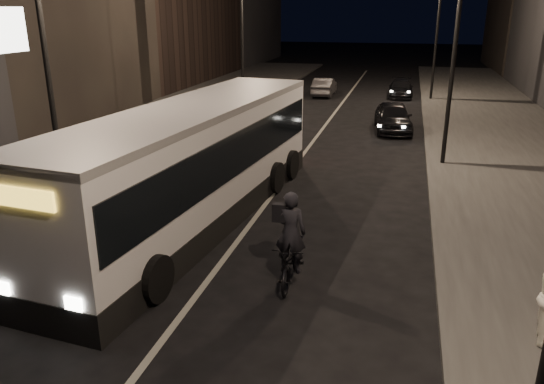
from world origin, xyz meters
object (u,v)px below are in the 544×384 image
Objects in this scene: streetlight_left_far at (246,17)px; streetlight_right_far at (434,16)px; streetlight_right_mid at (450,22)px; cyclist_on_bicycle at (291,253)px; car_far at (401,89)px; car_mid at (324,87)px; streetlight_left_near at (50,27)px; city_bus at (194,160)px; car_near at (393,117)px.

streetlight_right_far is at bearing 29.36° from streetlight_left_far.
streetlight_right_mid reaches higher than cyclist_on_bicycle.
cyclist_on_bicycle is at bearing -94.78° from car_far.
streetlight_right_mid is at bearing 112.29° from car_mid.
streetlight_left_near reaches higher than car_mid.
streetlight_left_far is 18.24m from city_bus.
cyclist_on_bicycle is at bearing -108.26° from streetlight_right_mid.
city_bus is at bearing 137.35° from cyclist_on_bicycle.
car_near is at bearing 107.32° from streetlight_right_mid.
car_far is at bearing 70.48° from streetlight_left_near.
cyclist_on_bicycle is 27.20m from car_mid.
streetlight_left_near is at bearing -113.96° from streetlight_right_far.
streetlight_right_far is 26.26m from streetlight_left_near.
city_bus is at bearing -117.48° from car_near.
cyclist_on_bicycle reaches higher than car_near.
streetlight_left_near is 18.00m from streetlight_left_far.
car_far is (8.93, 25.19, -4.78)m from streetlight_left_near.
streetlight_left_far is 8.82m from car_mid.
cyclist_on_bicycle is 0.53× the size of car_near.
streetlight_left_near is 17.15m from car_near.
streetlight_left_far is at bearing -150.64° from streetlight_right_far.
streetlight_right_mid and streetlight_left_far have the same top height.
streetlight_right_mid and streetlight_left_near have the same top height.
streetlight_right_mid reaches higher than car_near.
car_mid is at bearing 95.92° from city_bus.
car_far is at bearing 82.48° from car_near.
city_bus is at bearing -106.43° from streetlight_right_far.
cyclist_on_bicycle is (-3.47, -10.52, -4.62)m from streetlight_right_mid.
city_bus is (3.73, 0.50, -3.54)m from streetlight_left_near.
streetlight_left_far reaches higher than cyclist_on_bicycle.
cyclist_on_bicycle reaches higher than car_mid.
streetlight_right_mid is 16.00m from streetlight_right_far.
streetlight_right_far is 2.15× the size of car_mid.
cyclist_on_bicycle is 16.57m from car_near.
car_near is (5.07, 13.47, -1.10)m from city_bus.
car_far is (0.13, 11.22, -0.14)m from car_near.
streetlight_right_mid is 0.65× the size of city_bus.
car_far is (5.23, 0.74, -0.05)m from car_mid.
streetlight_right_far is at bearing -35.65° from car_far.
streetlight_left_far is 1.93× the size of car_near.
car_far is (-1.73, 1.19, -4.78)m from streetlight_right_far.
city_bus reaches higher than car_far.
streetlight_left_near is at bearing -110.71° from car_far.
streetlight_right_far is 27.15m from cyclist_on_bicycle.
city_bus is at bearing -103.08° from car_far.
streetlight_right_mid and streetlight_right_far have the same top height.
streetlight_right_mid is at bearing -85.43° from car_far.
streetlight_left_near is 3.64× the size of cyclist_on_bicycle.
cyclist_on_bicycle is (7.19, -2.52, -4.62)m from streetlight_left_near.
city_bus is 14.44m from car_near.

